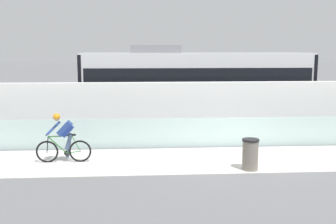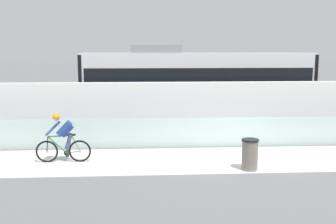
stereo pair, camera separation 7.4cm
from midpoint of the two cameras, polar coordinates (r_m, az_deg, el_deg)
The scene contains 9 objects.
ground_plane at distance 13.88m, azimuth 9.49°, elevation -6.49°, with size 200.00×200.00×0.00m, color slate.
bike_path_deck at distance 13.87m, azimuth 9.49°, elevation -6.47°, with size 32.00×3.20×0.01m, color silver.
glass_parapet at distance 15.51m, azimuth 7.97°, elevation -2.77°, with size 32.00×0.05×1.09m, color #ADC6C1.
concrete_barrier_wall at distance 17.14m, azimuth 6.78°, elevation 0.38°, with size 32.00×0.36×2.28m, color white.
tram_rail_near at distance 19.74m, azimuth 5.40°, elevation -1.85°, with size 32.00×0.08×0.01m, color #595654.
tram_rail_far at distance 21.14m, azimuth 4.78°, elevation -1.14°, with size 32.00×0.08×0.01m, color #595654.
tram at distance 20.12m, azimuth 3.78°, elevation 3.80°, with size 11.06×2.54×3.81m.
cyclist_on_bike at distance 13.56m, azimuth -14.52°, elevation -3.61°, with size 1.77×0.58×1.61m.
trash_bin at distance 12.60m, azimuth 11.23°, elevation -5.83°, with size 0.51×0.51×0.96m.
Camera 1 is at (-3.20, -13.02, 3.61)m, focal length 43.73 mm.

